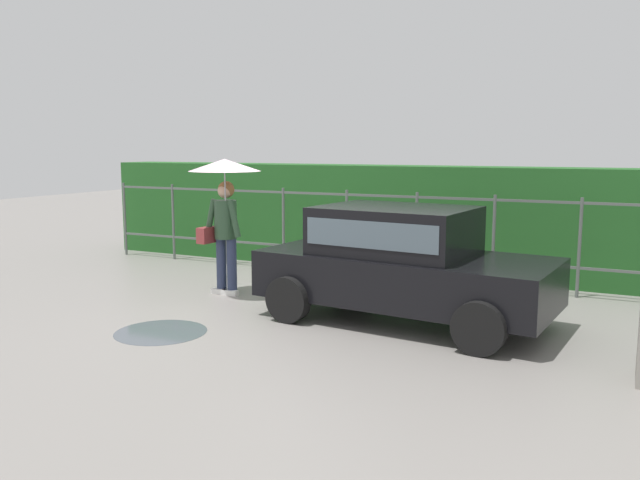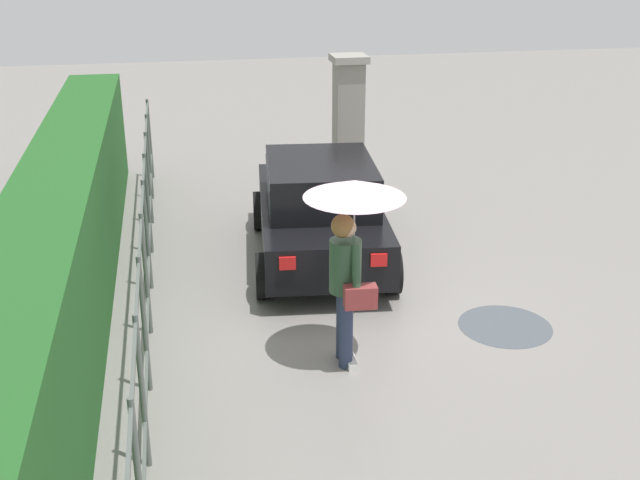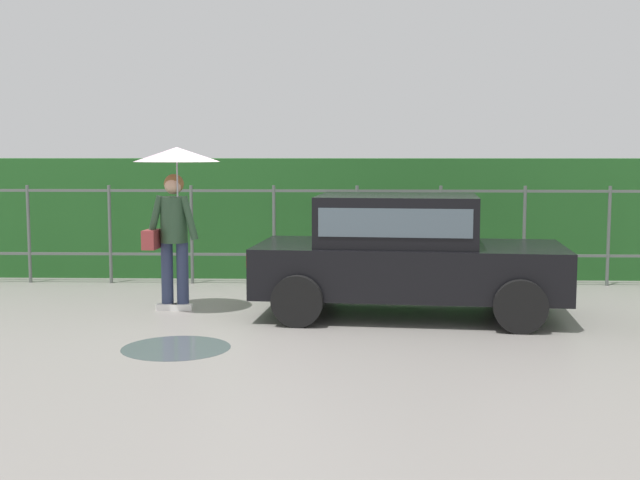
% 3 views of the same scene
% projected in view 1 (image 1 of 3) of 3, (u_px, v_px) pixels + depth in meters
% --- Properties ---
extents(ground_plane, '(40.00, 40.00, 0.00)m').
position_uv_depth(ground_plane, '(285.00, 310.00, 8.91)').
color(ground_plane, gray).
extents(car, '(3.87, 2.16, 1.48)m').
position_uv_depth(car, '(401.00, 259.00, 8.25)').
color(car, black).
rests_on(car, ground).
extents(pedestrian, '(1.07, 1.07, 2.06)m').
position_uv_depth(pedestrian, '(224.00, 193.00, 9.58)').
color(pedestrian, '#2D3856').
rests_on(pedestrian, ground).
extents(fence_section, '(11.35, 0.05, 1.50)m').
position_uv_depth(fence_section, '(381.00, 231.00, 10.87)').
color(fence_section, '#59605B').
rests_on(fence_section, ground).
extents(hedge_row, '(12.30, 0.90, 1.90)m').
position_uv_depth(hedge_row, '(399.00, 218.00, 11.68)').
color(hedge_row, '#235B23').
rests_on(hedge_row, ground).
extents(puddle_near, '(1.12, 1.12, 0.00)m').
position_uv_depth(puddle_near, '(161.00, 332.00, 7.83)').
color(puddle_near, '#4C545B').
rests_on(puddle_near, ground).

